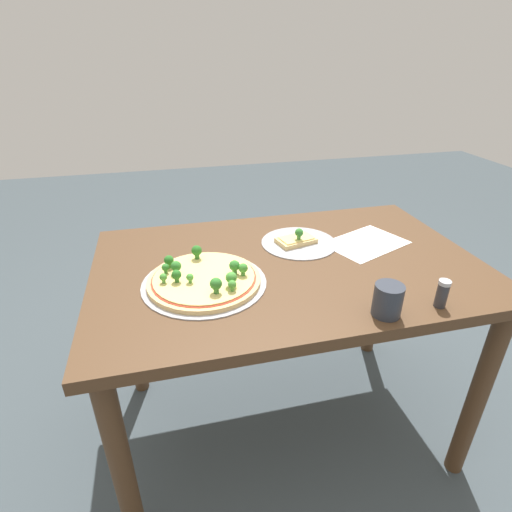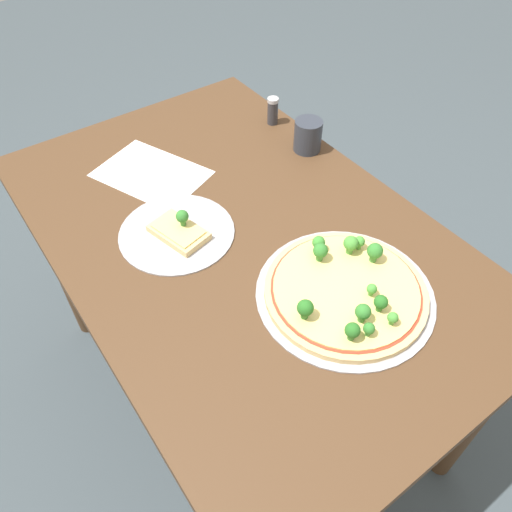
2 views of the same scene
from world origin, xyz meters
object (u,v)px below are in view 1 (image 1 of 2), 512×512
dining_table (287,289)px  pizza_tray_slice (298,241)px  drinking_cup (388,300)px  pizza_tray_whole (204,279)px  condiment_shaker (442,294)px

dining_table → pizza_tray_slice: bearing=-121.0°
pizza_tray_slice → drinking_cup: size_ratio=3.06×
pizza_tray_whole → pizza_tray_slice: bearing=-151.8°
pizza_tray_slice → condiment_shaker: condiment_shaker is taller
pizza_tray_slice → drinking_cup: drinking_cup is taller
pizza_tray_whole → drinking_cup: (-0.44, 0.26, 0.03)m
pizza_tray_whole → condiment_shaker: condiment_shaker is taller
dining_table → condiment_shaker: (-0.32, 0.33, 0.14)m
pizza_tray_whole → dining_table: bearing=-166.5°
pizza_tray_slice → drinking_cup: bearing=100.7°
drinking_cup → condiment_shaker: drinking_cup is taller
dining_table → condiment_shaker: condiment_shaker is taller
dining_table → pizza_tray_slice: size_ratio=4.64×
pizza_tray_slice → condiment_shaker: 0.52m
drinking_cup → condiment_shaker: size_ratio=1.10×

